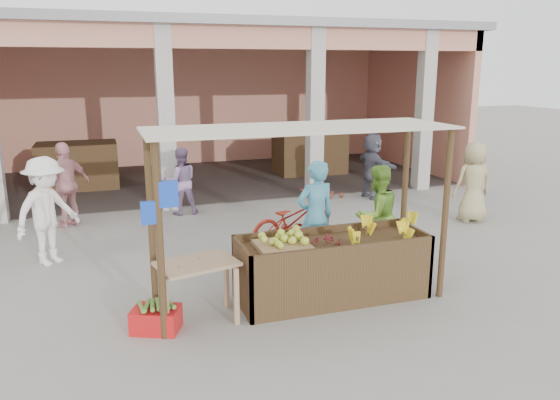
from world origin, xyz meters
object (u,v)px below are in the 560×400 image
object	(u,v)px
fruit_stall	(332,270)
vendor_green	(377,213)
side_table	(197,273)
motorcycle	(292,220)
vendor_blue	(315,213)
red_crate	(156,319)

from	to	relation	value
fruit_stall	vendor_green	size ratio (longest dim) A/B	1.51
side_table	motorcycle	size ratio (longest dim) A/B	0.58
fruit_stall	vendor_green	world-z (taller)	vendor_green
vendor_blue	vendor_green	bearing A→B (deg)	170.88
red_crate	vendor_blue	xyz separation A→B (m)	(2.57, 1.23, 0.80)
fruit_stall	motorcycle	bearing A→B (deg)	84.36
fruit_stall	side_table	size ratio (longest dim) A/B	2.41
red_crate	vendor_green	xyz separation A→B (m)	(3.62, 1.21, 0.72)
motorcycle	vendor_blue	bearing A→B (deg)	155.75
red_crate	motorcycle	size ratio (longest dim) A/B	0.30
vendor_blue	vendor_green	size ratio (longest dim) A/B	1.09
vendor_blue	motorcycle	size ratio (longest dim) A/B	1.00
red_crate	motorcycle	world-z (taller)	motorcycle
fruit_stall	red_crate	xyz separation A→B (m)	(-2.42, -0.23, -0.26)
vendor_green	side_table	bearing A→B (deg)	6.93
fruit_stall	motorcycle	size ratio (longest dim) A/B	1.38
fruit_stall	side_table	xyz separation A→B (m)	(-1.88, -0.11, 0.24)
side_table	fruit_stall	bearing A→B (deg)	-10.21
red_crate	vendor_blue	distance (m)	2.96
fruit_stall	vendor_green	xyz separation A→B (m)	(1.20, 0.98, 0.46)
vendor_blue	vendor_green	distance (m)	1.05
vendor_blue	motorcycle	bearing A→B (deg)	-101.08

